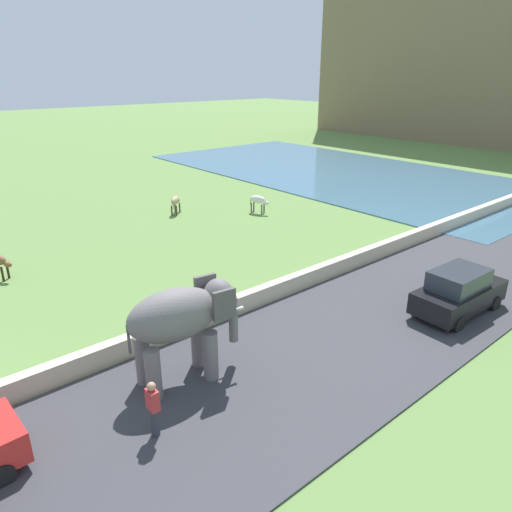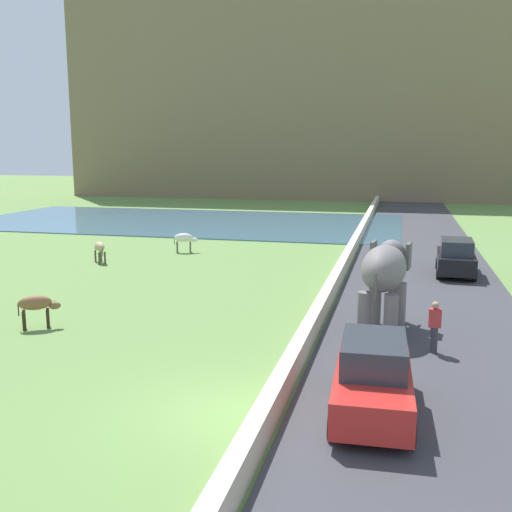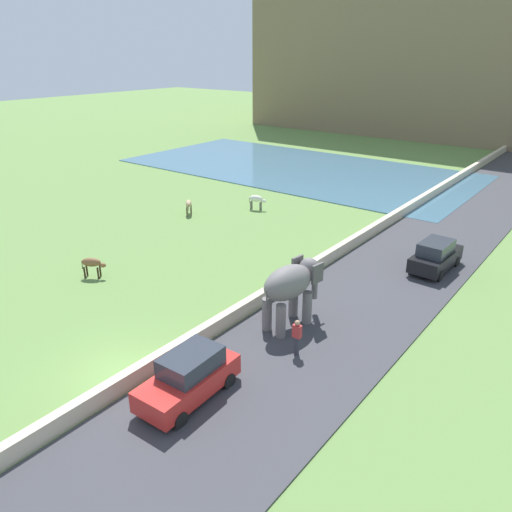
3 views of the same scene
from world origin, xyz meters
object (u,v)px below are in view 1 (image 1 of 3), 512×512
(person_beside_elephant, at_px, (153,408))
(cow_tan, at_px, (175,201))
(car_black, at_px, (459,292))
(cow_white, at_px, (258,200))
(elephant, at_px, (182,319))

(person_beside_elephant, relative_size, cow_tan, 1.32)
(car_black, relative_size, cow_white, 2.87)
(person_beside_elephant, bearing_deg, car_black, 82.47)
(elephant, bearing_deg, person_beside_elephant, -50.15)
(elephant, xyz_separation_m, car_black, (3.12, 10.05, -1.14))
(elephant, bearing_deg, car_black, 72.77)
(cow_white, bearing_deg, car_black, -11.36)
(elephant, distance_m, cow_tan, 17.73)
(cow_white, bearing_deg, cow_tan, -128.64)
(elephant, bearing_deg, cow_white, 132.44)
(cow_white, relative_size, cow_tan, 1.15)
(elephant, distance_m, person_beside_elephant, 2.68)
(car_black, xyz_separation_m, cow_white, (-15.07, 3.03, -0.06))
(person_beside_elephant, bearing_deg, elephant, 129.85)
(elephant, distance_m, cow_white, 17.76)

